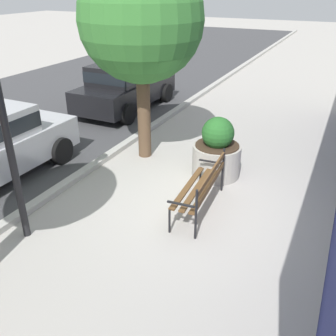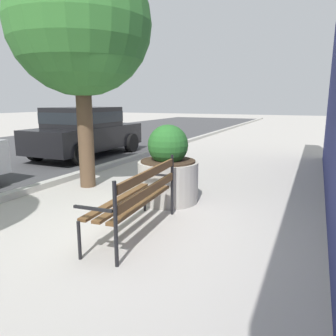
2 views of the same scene
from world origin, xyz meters
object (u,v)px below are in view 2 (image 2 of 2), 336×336
(parked_car_black, at_px, (86,130))
(park_bench, at_px, (138,195))
(concrete_planter, at_px, (168,170))
(street_tree_down_street, at_px, (80,24))

(parked_car_black, bearing_deg, park_bench, -135.92)
(concrete_planter, bearing_deg, parked_car_black, 53.19)
(concrete_planter, relative_size, parked_car_black, 0.33)
(concrete_planter, bearing_deg, park_bench, -170.58)
(concrete_planter, height_order, parked_car_black, parked_car_black)
(concrete_planter, relative_size, street_tree_down_street, 0.30)
(street_tree_down_street, distance_m, parked_car_black, 4.54)
(street_tree_down_street, xyz_separation_m, parked_car_black, (3.04, 2.43, -2.34))
(concrete_planter, bearing_deg, street_tree_down_street, 83.11)
(street_tree_down_street, bearing_deg, parked_car_black, 38.62)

